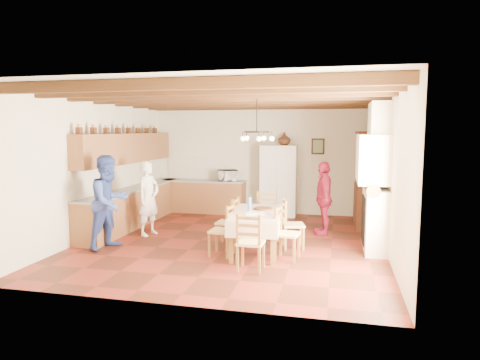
{
  "coord_description": "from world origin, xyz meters",
  "views": [
    {
      "loc": [
        2.08,
        -8.3,
        2.29
      ],
      "look_at": [
        0.1,
        0.3,
        1.25
      ],
      "focal_mm": 32.0,
      "sensor_mm": 36.0,
      "label": 1
    }
  ],
  "objects_px": {
    "person_woman_blue": "(110,202)",
    "person_woman_red": "(324,198)",
    "chair_right_near": "(287,233)",
    "person_man": "(149,198)",
    "dining_table": "(256,216)",
    "microwave": "(228,175)",
    "refrigerator": "(279,180)",
    "chair_right_far": "(293,224)",
    "chair_end_near": "(251,242)",
    "hutch": "(367,180)",
    "chair_left_far": "(227,221)",
    "chair_end_far": "(265,215)",
    "chair_left_near": "(222,230)"
  },
  "relations": [
    {
      "from": "person_woman_blue",
      "to": "person_woman_red",
      "type": "bearing_deg",
      "value": -43.83
    },
    {
      "from": "chair_right_near",
      "to": "person_man",
      "type": "relative_size",
      "value": 0.59
    },
    {
      "from": "dining_table",
      "to": "microwave",
      "type": "height_order",
      "value": "microwave"
    },
    {
      "from": "refrigerator",
      "to": "chair_right_far",
      "type": "bearing_deg",
      "value": -78.37
    },
    {
      "from": "chair_right_near",
      "to": "refrigerator",
      "type": "bearing_deg",
      "value": 17.69
    },
    {
      "from": "chair_end_near",
      "to": "microwave",
      "type": "distance_m",
      "value": 4.9
    },
    {
      "from": "hutch",
      "to": "chair_right_far",
      "type": "relative_size",
      "value": 2.35
    },
    {
      "from": "chair_right_far",
      "to": "microwave",
      "type": "xyz_separation_m",
      "value": [
        -2.12,
        3.12,
        0.57
      ]
    },
    {
      "from": "dining_table",
      "to": "chair_left_far",
      "type": "bearing_deg",
      "value": 153.93
    },
    {
      "from": "microwave",
      "to": "dining_table",
      "type": "bearing_deg",
      "value": -85.16
    },
    {
      "from": "hutch",
      "to": "microwave",
      "type": "height_order",
      "value": "hutch"
    },
    {
      "from": "chair_end_far",
      "to": "microwave",
      "type": "bearing_deg",
      "value": 118.92
    },
    {
      "from": "dining_table",
      "to": "chair_left_near",
      "type": "distance_m",
      "value": 0.72
    },
    {
      "from": "hutch",
      "to": "chair_left_near",
      "type": "relative_size",
      "value": 2.35
    },
    {
      "from": "refrigerator",
      "to": "hutch",
      "type": "xyz_separation_m",
      "value": [
        2.2,
        -0.96,
        0.18
      ]
    },
    {
      "from": "refrigerator",
      "to": "chair_end_near",
      "type": "bearing_deg",
      "value": -88.89
    },
    {
      "from": "dining_table",
      "to": "chair_right_far",
      "type": "height_order",
      "value": "chair_right_far"
    },
    {
      "from": "person_woman_red",
      "to": "refrigerator",
      "type": "bearing_deg",
      "value": -155.5
    },
    {
      "from": "dining_table",
      "to": "chair_end_far",
      "type": "distance_m",
      "value": 1.16
    },
    {
      "from": "refrigerator",
      "to": "chair_right_near",
      "type": "bearing_deg",
      "value": -81.19
    },
    {
      "from": "chair_end_far",
      "to": "person_woman_red",
      "type": "height_order",
      "value": "person_woman_red"
    },
    {
      "from": "person_woman_blue",
      "to": "person_woman_red",
      "type": "relative_size",
      "value": 1.13
    },
    {
      "from": "refrigerator",
      "to": "person_woman_red",
      "type": "distance_m",
      "value": 2.27
    },
    {
      "from": "microwave",
      "to": "chair_left_near",
      "type": "bearing_deg",
      "value": -94.87
    },
    {
      "from": "microwave",
      "to": "chair_left_far",
      "type": "bearing_deg",
      "value": -93.44
    },
    {
      "from": "chair_left_far",
      "to": "chair_end_far",
      "type": "distance_m",
      "value": 1.02
    },
    {
      "from": "chair_left_far",
      "to": "person_man",
      "type": "bearing_deg",
      "value": -98.52
    },
    {
      "from": "chair_right_near",
      "to": "person_woman_blue",
      "type": "xyz_separation_m",
      "value": [
        -3.43,
        -0.02,
        0.43
      ]
    },
    {
      "from": "refrigerator",
      "to": "microwave",
      "type": "height_order",
      "value": "refrigerator"
    },
    {
      "from": "chair_right_far",
      "to": "person_man",
      "type": "xyz_separation_m",
      "value": [
        -3.18,
        0.35,
        0.33
      ]
    },
    {
      "from": "dining_table",
      "to": "chair_left_far",
      "type": "xyz_separation_m",
      "value": [
        -0.65,
        0.32,
        -0.2
      ]
    },
    {
      "from": "person_man",
      "to": "chair_right_near",
      "type": "bearing_deg",
      "value": -92.63
    },
    {
      "from": "person_woman_red",
      "to": "microwave",
      "type": "distance_m",
      "value": 3.21
    },
    {
      "from": "chair_end_far",
      "to": "person_woman_red",
      "type": "relative_size",
      "value": 0.6
    },
    {
      "from": "chair_right_far",
      "to": "microwave",
      "type": "height_order",
      "value": "microwave"
    },
    {
      "from": "refrigerator",
      "to": "chair_left_far",
      "type": "relative_size",
      "value": 1.96
    },
    {
      "from": "chair_left_near",
      "to": "refrigerator",
      "type": "bearing_deg",
      "value": 177.64
    },
    {
      "from": "person_woman_blue",
      "to": "chair_left_near",
      "type": "bearing_deg",
      "value": -71.65
    },
    {
      "from": "refrigerator",
      "to": "person_woman_blue",
      "type": "xyz_separation_m",
      "value": [
        -2.74,
        -3.98,
        -0.04
      ]
    },
    {
      "from": "chair_right_far",
      "to": "chair_end_far",
      "type": "relative_size",
      "value": 1.0
    },
    {
      "from": "chair_end_near",
      "to": "hutch",
      "type": "bearing_deg",
      "value": -117.12
    },
    {
      "from": "chair_left_far",
      "to": "chair_right_near",
      "type": "height_order",
      "value": "same"
    },
    {
      "from": "chair_left_far",
      "to": "chair_right_near",
      "type": "bearing_deg",
      "value": 66.14
    },
    {
      "from": "chair_end_near",
      "to": "person_woman_blue",
      "type": "distance_m",
      "value": 3.03
    },
    {
      "from": "chair_left_near",
      "to": "chair_end_near",
      "type": "height_order",
      "value": "same"
    },
    {
      "from": "dining_table",
      "to": "chair_end_near",
      "type": "relative_size",
      "value": 1.88
    },
    {
      "from": "person_man",
      "to": "microwave",
      "type": "xyz_separation_m",
      "value": [
        1.06,
        2.77,
        0.24
      ]
    },
    {
      "from": "chair_left_far",
      "to": "hutch",
      "type": "bearing_deg",
      "value": 134.21
    },
    {
      "from": "chair_right_far",
      "to": "person_woman_red",
      "type": "height_order",
      "value": "person_woman_red"
    },
    {
      "from": "chair_end_near",
      "to": "microwave",
      "type": "xyz_separation_m",
      "value": [
        -1.58,
        4.6,
        0.57
      ]
    }
  ]
}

